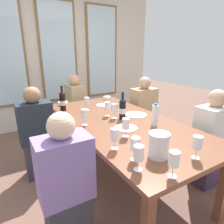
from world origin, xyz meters
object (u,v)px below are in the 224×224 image
dining_table (120,126)px  wine_glass_4 (135,145)px  wine_glass_7 (84,114)px  seated_person_3 (143,114)px  wine_glass_2 (139,153)px  wine_bottle_0 (63,101)px  wine_glass_0 (87,102)px  seated_person_0 (66,188)px  tasting_bowl_1 (107,98)px  wine_glass_1 (115,135)px  seated_person_4 (76,108)px  seated_person_2 (37,135)px  tasting_bowl_0 (63,103)px  metal_pitcher (159,145)px  white_plate_2 (103,105)px  wine_glass_3 (174,160)px  wine_glass_9 (126,124)px  wine_bottle_1 (123,109)px  wine_glass_5 (197,144)px  white_plate_1 (136,115)px  white_plate_0 (126,128)px  seated_person_1 (210,141)px  water_bottle (155,115)px  wine_glass_8 (114,109)px

dining_table → wine_glass_4: bearing=-116.1°
wine_glass_7 → seated_person_3: 1.35m
wine_glass_2 → wine_bottle_0: bearing=90.4°
wine_glass_7 → wine_glass_2: bearing=-91.2°
wine_glass_0 → seated_person_0: bearing=-121.3°
dining_table → wine_glass_7: wine_glass_7 is taller
tasting_bowl_1 → seated_person_3: seated_person_3 is taller
wine_glass_1 → seated_person_4: bearing=78.5°
seated_person_2 → wine_glass_0: bearing=-1.3°
tasting_bowl_0 → wine_glass_2: size_ratio=0.80×
metal_pitcher → seated_person_4: size_ratio=0.17×
tasting_bowl_0 → wine_glass_4: wine_glass_4 is taller
white_plate_2 → wine_glass_3: (-0.41, -1.67, 0.11)m
wine_glass_4 → wine_glass_9: 0.40m
white_plate_2 → wine_bottle_0: bearing=172.9°
metal_pitcher → tasting_bowl_0: (-0.16, 1.77, -0.07)m
seated_person_4 → wine_bottle_1: bearing=-87.8°
wine_bottle_0 → wine_glass_5: 1.73m
wine_bottle_1 → tasting_bowl_0: (-0.40, 0.93, -0.10)m
seated_person_3 → white_plate_2: bearing=174.4°
seated_person_3 → wine_bottle_0: bearing=173.7°
tasting_bowl_0 → seated_person_2: (-0.46, -0.41, -0.24)m
white_plate_1 → wine_glass_3: wine_glass_3 is taller
seated_person_3 → wine_glass_7: bearing=-157.5°
wine_glass_0 → wine_glass_4: bearing=-99.0°
white_plate_1 → wine_glass_3: 1.22m
white_plate_1 → metal_pitcher: metal_pitcher is taller
white_plate_0 → seated_person_1: seated_person_1 is taller
wine_bottle_0 → seated_person_3: size_ratio=0.29×
metal_pitcher → wine_glass_1: 0.34m
water_bottle → wine_glass_9: size_ratio=1.38×
white_plate_1 → wine_glass_0: wine_glass_0 is taller
wine_bottle_0 → wine_bottle_1: 0.83m
white_plate_2 → tasting_bowl_0: bearing=145.5°
wine_glass_9 → tasting_bowl_0: bearing=96.6°
white_plate_2 → seated_person_4: size_ratio=0.18×
wine_glass_0 → seated_person_4: bearing=79.7°
wine_glass_3 → wine_glass_4: same height
wine_glass_8 → wine_glass_1: bearing=-121.1°
white_plate_2 → seated_person_1: size_ratio=0.18×
wine_bottle_1 → seated_person_1: 1.04m
wine_bottle_0 → seated_person_4: (0.43, 0.72, -0.34)m
metal_pitcher → seated_person_1: bearing=11.9°
wine_glass_0 → wine_glass_5: 1.52m
white_plate_0 → wine_glass_8: (0.06, 0.33, 0.11)m
wine_glass_8 → seated_person_3: seated_person_3 is taller
water_bottle → seated_person_1: (0.59, -0.28, -0.33)m
seated_person_3 → seated_person_4: 1.18m
white_plate_1 → wine_glass_7: bearing=178.9°
wine_glass_2 → wine_glass_3: size_ratio=1.00×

